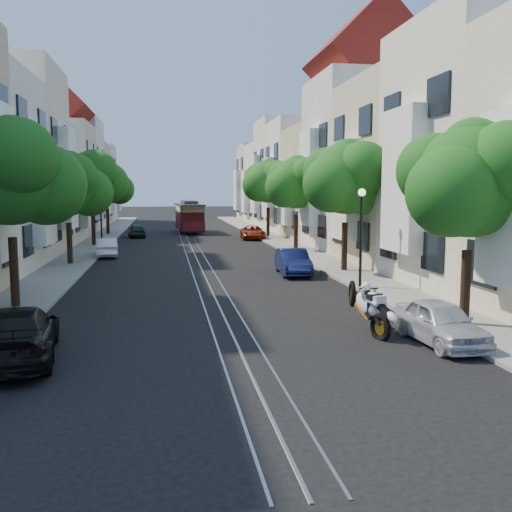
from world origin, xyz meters
name	(u,v)px	position (x,y,z in m)	size (l,w,h in m)	color
ground	(189,241)	(0.00, 28.00, 0.00)	(200.00, 200.00, 0.00)	black
sidewalk_east	(275,239)	(7.25, 28.00, 0.06)	(2.50, 80.00, 0.12)	gray
sidewalk_west	(98,242)	(-7.25, 28.00, 0.06)	(2.50, 80.00, 0.12)	gray
rail_left	(182,241)	(-0.55, 28.00, 0.01)	(0.06, 80.00, 0.02)	gray
rail_slot	(189,241)	(0.00, 28.00, 0.01)	(0.06, 80.00, 0.02)	gray
rail_right	(195,241)	(0.55, 28.00, 0.01)	(0.06, 80.00, 0.02)	gray
lane_line	(189,241)	(0.00, 28.00, 0.00)	(0.08, 80.00, 0.01)	tan
townhouses_east	(329,178)	(11.87, 27.91, 5.18)	(7.75, 72.00, 12.00)	beige
townhouses_west	(35,179)	(-11.87, 27.91, 5.08)	(7.75, 72.00, 11.76)	silver
tree_e_a	(472,184)	(7.26, -3.02, 4.40)	(4.72, 3.87, 6.27)	black
tree_e_b	(347,180)	(7.26, 8.98, 4.73)	(4.93, 4.08, 6.68)	black
tree_e_c	(297,184)	(7.26, 19.98, 4.60)	(4.84, 3.99, 6.52)	black
tree_e_d	(269,183)	(7.26, 30.98, 4.87)	(5.01, 4.16, 6.85)	black
tree_w_a	(11,175)	(-7.14, 1.98, 4.73)	(4.93, 4.08, 6.68)	black
tree_w_b	(69,187)	(-7.14, 13.98, 4.40)	(4.72, 3.87, 6.27)	black
tree_w_c	(93,178)	(-7.14, 24.98, 5.07)	(5.13, 4.28, 7.09)	black
tree_w_d	(107,186)	(-7.14, 35.98, 4.60)	(4.84, 3.99, 6.52)	black
lamp_east	(361,223)	(6.30, 4.00, 2.85)	(0.32, 0.32, 4.16)	black
lamp_west	(101,210)	(-6.30, 22.00, 2.85)	(0.32, 0.32, 4.16)	black
sportbike_rider	(369,306)	(3.92, -3.51, 0.89)	(0.86, 2.09, 1.59)	black
cable_car	(189,215)	(0.50, 37.74, 1.70)	(2.80, 7.61, 2.88)	black
parked_car_e_near	(440,322)	(5.54, -4.69, 0.60)	(1.43, 3.55, 1.21)	silver
parked_car_e_mid	(293,262)	(4.40, 8.57, 0.64)	(1.36, 3.91, 1.29)	#0D1343
parked_car_e_far	(253,232)	(5.55, 29.22, 0.58)	(1.93, 4.19, 1.17)	maroon
parked_car_w_near	(15,334)	(-5.60, -4.54, 0.69)	(1.93, 4.74, 1.38)	black
parked_car_w_mid	(106,247)	(-5.58, 17.84, 0.60)	(1.27, 3.65, 1.20)	white
parked_car_w_far	(137,231)	(-4.40, 32.78, 0.60)	(1.42, 3.54, 1.21)	black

